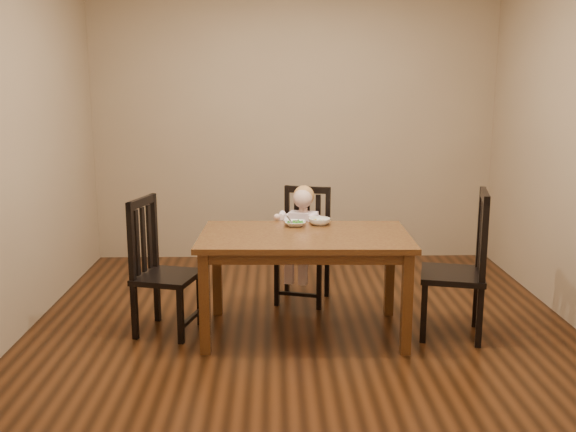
{
  "coord_description": "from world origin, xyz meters",
  "views": [
    {
      "loc": [
        -0.21,
        -4.44,
        1.76
      ],
      "look_at": [
        -0.1,
        0.25,
        0.79
      ],
      "focal_mm": 40.0,
      "sensor_mm": 36.0,
      "label": 1
    }
  ],
  "objects_px": {
    "dining_table": "(305,246)",
    "chair_child": "(304,247)",
    "bowl_peas": "(295,224)",
    "chair_left": "(160,269)",
    "toddler": "(303,233)",
    "chair_right": "(461,267)",
    "bowl_veg": "(320,221)"
  },
  "relations": [
    {
      "from": "chair_right",
      "to": "bowl_veg",
      "type": "bearing_deg",
      "value": 83.69
    },
    {
      "from": "chair_left",
      "to": "bowl_peas",
      "type": "height_order",
      "value": "chair_left"
    },
    {
      "from": "chair_child",
      "to": "toddler",
      "type": "xyz_separation_m",
      "value": [
        -0.01,
        -0.05,
        0.13
      ]
    },
    {
      "from": "dining_table",
      "to": "bowl_peas",
      "type": "xyz_separation_m",
      "value": [
        -0.06,
        0.25,
        0.1
      ]
    },
    {
      "from": "chair_child",
      "to": "chair_left",
      "type": "relative_size",
      "value": 0.96
    },
    {
      "from": "toddler",
      "to": "bowl_peas",
      "type": "height_order",
      "value": "toddler"
    },
    {
      "from": "dining_table",
      "to": "chair_child",
      "type": "xyz_separation_m",
      "value": [
        0.03,
        0.73,
        -0.2
      ]
    },
    {
      "from": "chair_left",
      "to": "toddler",
      "type": "height_order",
      "value": "chair_left"
    },
    {
      "from": "dining_table",
      "to": "toddler",
      "type": "xyz_separation_m",
      "value": [
        0.02,
        0.69,
        -0.07
      ]
    },
    {
      "from": "bowl_peas",
      "to": "dining_table",
      "type": "bearing_deg",
      "value": -76.96
    },
    {
      "from": "chair_left",
      "to": "bowl_peas",
      "type": "bearing_deg",
      "value": 116.5
    },
    {
      "from": "bowl_peas",
      "to": "chair_left",
      "type": "bearing_deg",
      "value": -168.55
    },
    {
      "from": "dining_table",
      "to": "chair_left",
      "type": "distance_m",
      "value": 1.04
    },
    {
      "from": "chair_left",
      "to": "toddler",
      "type": "distance_m",
      "value": 1.23
    },
    {
      "from": "chair_right",
      "to": "bowl_veg",
      "type": "xyz_separation_m",
      "value": [
        -0.97,
        0.36,
        0.26
      ]
    },
    {
      "from": "bowl_peas",
      "to": "chair_right",
      "type": "bearing_deg",
      "value": -15.45
    },
    {
      "from": "dining_table",
      "to": "toddler",
      "type": "bearing_deg",
      "value": 88.47
    },
    {
      "from": "chair_right",
      "to": "toddler",
      "type": "distance_m",
      "value": 1.31
    },
    {
      "from": "chair_child",
      "to": "bowl_peas",
      "type": "relative_size",
      "value": 6.0
    },
    {
      "from": "dining_table",
      "to": "bowl_veg",
      "type": "xyz_separation_m",
      "value": [
        0.12,
        0.29,
        0.11
      ]
    },
    {
      "from": "dining_table",
      "to": "chair_right",
      "type": "height_order",
      "value": "chair_right"
    },
    {
      "from": "chair_left",
      "to": "chair_right",
      "type": "xyz_separation_m",
      "value": [
        2.11,
        -0.12,
        0.03
      ]
    },
    {
      "from": "chair_left",
      "to": "bowl_peas",
      "type": "distance_m",
      "value": 1.03
    },
    {
      "from": "toddler",
      "to": "bowl_peas",
      "type": "bearing_deg",
      "value": 96.07
    },
    {
      "from": "chair_child",
      "to": "chair_left",
      "type": "xyz_separation_m",
      "value": [
        -1.06,
        -0.68,
        0.02
      ]
    },
    {
      "from": "toddler",
      "to": "bowl_peas",
      "type": "relative_size",
      "value": 3.28
    },
    {
      "from": "chair_right",
      "to": "chair_child",
      "type": "bearing_deg",
      "value": 66.97
    },
    {
      "from": "dining_table",
      "to": "bowl_veg",
      "type": "height_order",
      "value": "bowl_veg"
    },
    {
      "from": "chair_child",
      "to": "chair_right",
      "type": "xyz_separation_m",
      "value": [
        1.06,
        -0.8,
        0.05
      ]
    },
    {
      "from": "bowl_peas",
      "to": "bowl_veg",
      "type": "relative_size",
      "value": 0.97
    },
    {
      "from": "dining_table",
      "to": "chair_child",
      "type": "bearing_deg",
      "value": 87.56
    },
    {
      "from": "dining_table",
      "to": "chair_right",
      "type": "xyz_separation_m",
      "value": [
        1.09,
        -0.07,
        -0.14
      ]
    }
  ]
}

